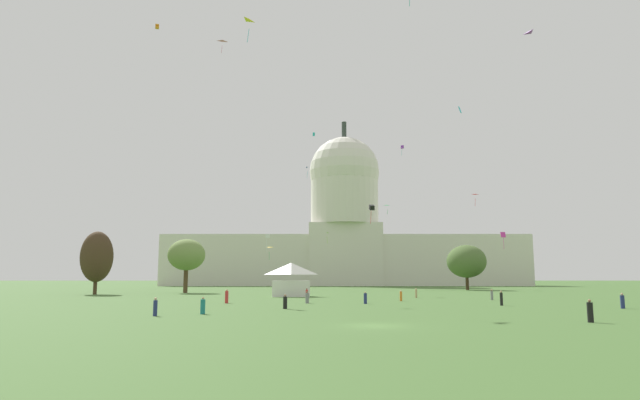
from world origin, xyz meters
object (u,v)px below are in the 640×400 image
Objects in this scene: event_tent at (289,280)px; kite_cyan_high at (457,110)px; person_navy_lawn_far_right at (363,298)px; person_orange_near_tree_west at (398,296)px; person_red_back_right at (304,294)px; person_teal_back_center at (200,306)px; person_grey_lawn_far_left at (305,298)px; kite_white_low at (265,236)px; person_black_deep_crowd at (283,302)px; kite_pink_high at (220,41)px; kite_blue_high at (306,169)px; kite_red_mid at (472,196)px; kite_magenta_low at (500,236)px; person_grey_mid_left at (489,295)px; kite_lime_low at (323,235)px; person_black_aisle_center at (587,312)px; kite_gold_low at (267,250)px; person_navy_near_tent at (152,307)px; kite_violet_high_b at (529,36)px; kite_yellow_high at (243,25)px; kite_cyan_high_b at (311,134)px; kite_green_mid at (384,207)px; person_black_edge_west at (498,299)px; kite_violet_high at (400,147)px; tree_east_near at (464,261)px; kite_black_low at (369,208)px; kite_orange_high at (154,26)px; capitol_building at (342,232)px; tree_west_near at (184,255)px; person_navy_front_right at (619,301)px; tree_west_far at (94,257)px; person_red_near_tree_east at (224,297)px.

event_tent is 4.69× the size of kite_cyan_high.
person_navy_lawn_far_right reaches higher than person_orange_near_tree_west.
person_teal_back_center is at bearing -19.62° from person_red_back_right.
person_grey_lawn_far_left is 0.97× the size of person_red_back_right.
kite_cyan_high is 50.25m from kite_white_low.
kite_pink_high is (-15.53, 43.15, 48.59)m from person_black_deep_crowd.
kite_red_mid is at bearing -114.73° from kite_blue_high.
kite_magenta_low is (28.09, 39.92, 11.32)m from person_orange_near_tree_west.
kite_lime_low reaches higher than person_grey_mid_left.
kite_white_low reaches higher than person_black_aisle_center.
person_grey_lawn_far_left is at bearing -72.85° from kite_gold_low.
kite_white_low is (2.31, 75.74, 11.72)m from person_navy_near_tent.
kite_magenta_low is 2.25× the size of kite_violet_high_b.
kite_magenta_low is at bearing 121.71° from person_red_back_right.
kite_pink_high is 26.07m from kite_yellow_high.
kite_cyan_high is (42.84, 59.08, 36.32)m from person_navy_near_tent.
kite_cyan_high is at bearing -15.12° from kite_cyan_high_b.
kite_red_mid reaches higher than person_grey_lawn_far_left.
person_grey_mid_left is 75.69m from kite_green_mid.
person_navy_lawn_far_right is 16.22m from person_black_edge_west.
event_tent is at bearing 160.44° from kite_violet_high.
kite_white_low reaches higher than tree_east_near.
person_grey_lawn_far_left is 36.26m from person_black_aisle_center.
kite_black_low is (-10.34, 60.94, 15.56)m from person_black_aisle_center.
kite_pink_high reaches higher than person_grey_mid_left.
kite_white_low is at bearing -149.08° from kite_orange_high.
capitol_building is at bearing 168.90° from person_red_back_right.
kite_white_low is at bearing 27.33° from kite_magenta_low.
kite_orange_high is (-53.82, 37.34, 51.90)m from person_black_edge_west.
tree_west_near is at bearing 30.36° from kite_red_mid.
event_tent is at bearing -133.21° from tree_east_near.
kite_pink_high is (-51.55, 42.55, 48.52)m from person_navy_front_right.
event_tent reaches higher than person_navy_front_right.
kite_red_mid reaches higher than person_navy_lawn_far_right.
person_orange_near_tree_west is at bearing 53.43° from kite_cyan_high.
kite_pink_high is 0.79× the size of kite_yellow_high.
kite_black_low is at bearing -14.49° from kite_pink_high.
event_tent reaches higher than person_black_aisle_center.
kite_pink_high is at bearing -105.94° from capitol_building.
person_black_deep_crowd is 0.37× the size of kite_white_low.
kite_violet_high_b is at bearing 3.87° from person_black_aisle_center.
person_black_aisle_center is at bearing -87.71° from kite_green_mid.
tree_east_near reaches higher than person_navy_front_right.
person_teal_back_center is 0.61× the size of kite_pink_high.
event_tent is 46.42m from person_navy_near_tent.
tree_west_far is at bearing -22.98° from kite_lime_low.
kite_black_low reaches higher than person_grey_lawn_far_left.
tree_west_far reaches higher than person_grey_lawn_far_left.
person_red_back_right is (1.65, 26.49, 0.06)m from person_black_deep_crowd.
person_red_near_tree_east is at bearing -108.98° from kite_green_mid.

